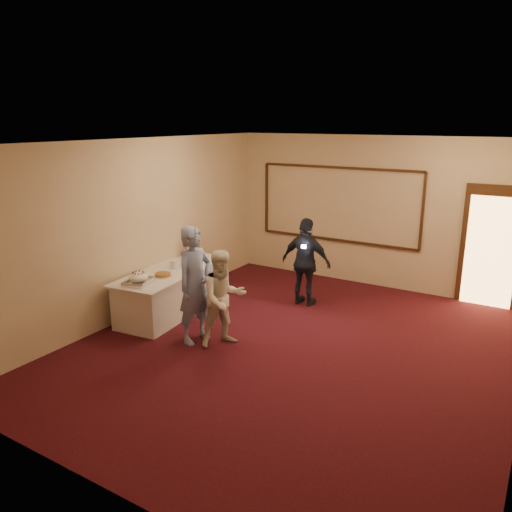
{
  "coord_description": "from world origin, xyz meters",
  "views": [
    {
      "loc": [
        3.01,
        -6.09,
        3.31
      ],
      "look_at": [
        -1.03,
        0.58,
        1.15
      ],
      "focal_mm": 35.0,
      "sensor_mm": 36.0,
      "label": 1
    }
  ],
  "objects_px": {
    "buffet_table": "(173,290)",
    "man": "(195,285)",
    "cupcake_stand": "(190,249)",
    "pavlova_tray": "(139,279)",
    "plate_stack_a": "(175,264)",
    "plate_stack_b": "(186,262)",
    "tart": "(163,275)",
    "guest": "(306,262)",
    "woman": "(223,298)"
  },
  "relations": [
    {
      "from": "cupcake_stand",
      "to": "tart",
      "type": "relative_size",
      "value": 1.54
    },
    {
      "from": "buffet_table",
      "to": "plate_stack_b",
      "type": "bearing_deg",
      "value": 64.93
    },
    {
      "from": "buffet_table",
      "to": "tart",
      "type": "height_order",
      "value": "tart"
    },
    {
      "from": "tart",
      "to": "woman",
      "type": "height_order",
      "value": "woman"
    },
    {
      "from": "buffet_table",
      "to": "man",
      "type": "xyz_separation_m",
      "value": [
        1.1,
        -0.74,
        0.51
      ]
    },
    {
      "from": "cupcake_stand",
      "to": "plate_stack_b",
      "type": "bearing_deg",
      "value": -57.53
    },
    {
      "from": "cupcake_stand",
      "to": "woman",
      "type": "relative_size",
      "value": 0.32
    },
    {
      "from": "plate_stack_b",
      "to": "man",
      "type": "xyz_separation_m",
      "value": [
        0.97,
        -1.0,
        0.04
      ]
    },
    {
      "from": "pavlova_tray",
      "to": "cupcake_stand",
      "type": "relative_size",
      "value": 1.17
    },
    {
      "from": "cupcake_stand",
      "to": "pavlova_tray",
      "type": "bearing_deg",
      "value": -80.23
    },
    {
      "from": "woman",
      "to": "pavlova_tray",
      "type": "bearing_deg",
      "value": 132.26
    },
    {
      "from": "woman",
      "to": "guest",
      "type": "height_order",
      "value": "guest"
    },
    {
      "from": "man",
      "to": "guest",
      "type": "xyz_separation_m",
      "value": [
        0.76,
        2.26,
        -0.09
      ]
    },
    {
      "from": "plate_stack_b",
      "to": "guest",
      "type": "relative_size",
      "value": 0.12
    },
    {
      "from": "pavlova_tray",
      "to": "guest",
      "type": "bearing_deg",
      "value": 53.03
    },
    {
      "from": "man",
      "to": "cupcake_stand",
      "type": "bearing_deg",
      "value": 48.16
    },
    {
      "from": "tart",
      "to": "man",
      "type": "relative_size",
      "value": 0.17
    },
    {
      "from": "cupcake_stand",
      "to": "man",
      "type": "relative_size",
      "value": 0.26
    },
    {
      "from": "buffet_table",
      "to": "plate_stack_b",
      "type": "distance_m",
      "value": 0.55
    },
    {
      "from": "buffet_table",
      "to": "guest",
      "type": "xyz_separation_m",
      "value": [
        1.85,
        1.52,
        0.42
      ]
    },
    {
      "from": "buffet_table",
      "to": "cupcake_stand",
      "type": "height_order",
      "value": "cupcake_stand"
    },
    {
      "from": "woman",
      "to": "man",
      "type": "bearing_deg",
      "value": 136.84
    },
    {
      "from": "buffet_table",
      "to": "cupcake_stand",
      "type": "relative_size",
      "value": 5.37
    },
    {
      "from": "cupcake_stand",
      "to": "plate_stack_a",
      "type": "distance_m",
      "value": 0.76
    },
    {
      "from": "woman",
      "to": "guest",
      "type": "xyz_separation_m",
      "value": [
        0.32,
        2.15,
        0.07
      ]
    },
    {
      "from": "plate_stack_b",
      "to": "woman",
      "type": "height_order",
      "value": "woman"
    },
    {
      "from": "cupcake_stand",
      "to": "guest",
      "type": "xyz_separation_m",
      "value": [
        2.08,
        0.71,
        -0.13
      ]
    },
    {
      "from": "pavlova_tray",
      "to": "woman",
      "type": "xyz_separation_m",
      "value": [
        1.47,
        0.23,
        -0.12
      ]
    },
    {
      "from": "man",
      "to": "tart",
      "type": "bearing_deg",
      "value": 77.21
    },
    {
      "from": "cupcake_stand",
      "to": "buffet_table",
      "type": "bearing_deg",
      "value": -74.33
    },
    {
      "from": "tart",
      "to": "woman",
      "type": "xyz_separation_m",
      "value": [
        1.4,
        -0.25,
        -0.06
      ]
    },
    {
      "from": "plate_stack_a",
      "to": "plate_stack_b",
      "type": "xyz_separation_m",
      "value": [
        0.12,
        0.17,
        0.01
      ]
    },
    {
      "from": "man",
      "to": "guest",
      "type": "bearing_deg",
      "value": -10.96
    },
    {
      "from": "cupcake_stand",
      "to": "tart",
      "type": "xyz_separation_m",
      "value": [
        0.36,
        -1.19,
        -0.14
      ]
    },
    {
      "from": "pavlova_tray",
      "to": "plate_stack_a",
      "type": "bearing_deg",
      "value": 93.41
    },
    {
      "from": "plate_stack_b",
      "to": "tart",
      "type": "distance_m",
      "value": 0.64
    },
    {
      "from": "plate_stack_a",
      "to": "guest",
      "type": "xyz_separation_m",
      "value": [
        1.85,
        1.43,
        -0.04
      ]
    },
    {
      "from": "pavlova_tray",
      "to": "woman",
      "type": "distance_m",
      "value": 1.5
    },
    {
      "from": "buffet_table",
      "to": "woman",
      "type": "distance_m",
      "value": 1.7
    },
    {
      "from": "tart",
      "to": "guest",
      "type": "relative_size",
      "value": 0.19
    },
    {
      "from": "man",
      "to": "guest",
      "type": "height_order",
      "value": "man"
    },
    {
      "from": "plate_stack_a",
      "to": "woman",
      "type": "distance_m",
      "value": 1.7
    },
    {
      "from": "pavlova_tray",
      "to": "guest",
      "type": "height_order",
      "value": "guest"
    },
    {
      "from": "plate_stack_a",
      "to": "plate_stack_b",
      "type": "height_order",
      "value": "plate_stack_b"
    },
    {
      "from": "buffet_table",
      "to": "pavlova_tray",
      "type": "bearing_deg",
      "value": -85.94
    },
    {
      "from": "plate_stack_a",
      "to": "guest",
      "type": "height_order",
      "value": "guest"
    },
    {
      "from": "woman",
      "to": "guest",
      "type": "bearing_deg",
      "value": 25.08
    },
    {
      "from": "tart",
      "to": "woman",
      "type": "relative_size",
      "value": 0.21
    },
    {
      "from": "pavlova_tray",
      "to": "guest",
      "type": "relative_size",
      "value": 0.34
    },
    {
      "from": "man",
      "to": "plate_stack_a",
      "type": "bearing_deg",
      "value": 60.49
    }
  ]
}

